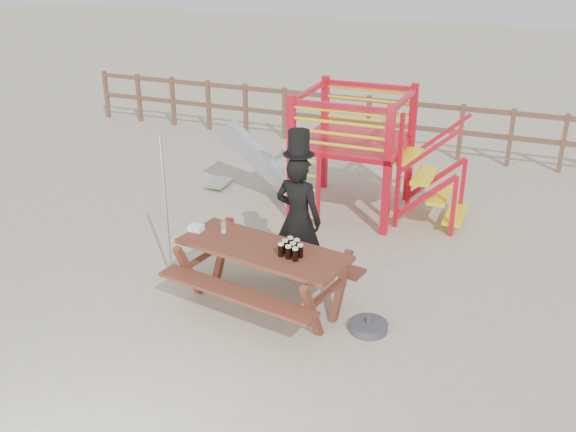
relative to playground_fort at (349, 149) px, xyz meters
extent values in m
plane|color=#B9AC90|center=(-0.12, -3.58, -1.07)|extent=(60.00, 60.00, 0.00)
cube|color=brown|center=(-0.12, 3.42, 0.03)|extent=(15.00, 0.06, 0.10)
cube|color=brown|center=(-0.12, 3.42, -0.47)|extent=(15.00, 0.06, 0.10)
cube|color=brown|center=(-7.62, 3.42, -0.47)|extent=(0.09, 0.09, 1.20)
cube|color=brown|center=(-6.62, 3.42, -0.47)|extent=(0.09, 0.09, 1.20)
cube|color=brown|center=(-5.62, 3.42, -0.47)|extent=(0.09, 0.09, 1.20)
cube|color=brown|center=(-4.62, 3.42, -0.47)|extent=(0.09, 0.09, 1.20)
cube|color=brown|center=(-3.62, 3.42, -0.47)|extent=(0.09, 0.09, 1.20)
cube|color=brown|center=(-2.62, 3.42, -0.47)|extent=(0.09, 0.09, 1.20)
cube|color=brown|center=(-1.62, 3.42, -0.47)|extent=(0.09, 0.09, 1.20)
cube|color=brown|center=(-0.62, 3.42, -0.47)|extent=(0.09, 0.09, 1.20)
cube|color=brown|center=(0.38, 3.42, -0.47)|extent=(0.09, 0.09, 1.20)
cube|color=brown|center=(1.38, 3.42, -0.47)|extent=(0.09, 0.09, 1.20)
cube|color=brown|center=(2.38, 3.42, -0.47)|extent=(0.09, 0.09, 1.20)
cube|color=brown|center=(3.38, 3.42, -0.47)|extent=(0.09, 0.09, 1.20)
cube|color=red|center=(-0.72, -0.78, -0.02)|extent=(0.12, 0.12, 2.10)
cube|color=red|center=(0.88, -0.78, -0.02)|extent=(0.12, 0.12, 2.10)
cube|color=red|center=(-0.72, 0.82, -0.02)|extent=(0.12, 0.12, 2.10)
cube|color=red|center=(0.88, 0.82, -0.02)|extent=(0.12, 0.12, 2.10)
cube|color=red|center=(0.08, 0.02, 0.13)|extent=(1.72, 1.72, 0.08)
cube|color=red|center=(0.08, -0.78, 0.93)|extent=(1.60, 0.08, 0.08)
cube|color=red|center=(0.08, 0.82, 0.93)|extent=(1.60, 0.08, 0.08)
cube|color=red|center=(-0.72, 0.02, 0.93)|extent=(0.08, 1.60, 0.08)
cube|color=red|center=(0.88, 0.02, 0.93)|extent=(0.08, 1.60, 0.08)
cylinder|color=yellow|center=(0.08, -0.78, 0.31)|extent=(1.50, 0.05, 0.05)
cylinder|color=yellow|center=(0.08, 0.82, 0.31)|extent=(1.50, 0.05, 0.05)
cylinder|color=yellow|center=(0.08, -0.78, 0.49)|extent=(1.50, 0.05, 0.05)
cylinder|color=yellow|center=(0.08, 0.82, 0.49)|extent=(1.50, 0.05, 0.05)
cylinder|color=yellow|center=(0.08, -0.78, 0.67)|extent=(1.50, 0.05, 0.05)
cylinder|color=yellow|center=(0.08, 0.82, 0.67)|extent=(1.50, 0.05, 0.05)
cylinder|color=yellow|center=(0.08, -0.78, 0.85)|extent=(1.50, 0.05, 0.05)
cylinder|color=yellow|center=(0.08, 0.82, 0.85)|extent=(1.50, 0.05, 0.05)
cube|color=red|center=(-0.55, -0.93, -0.47)|extent=(0.06, 0.06, 1.20)
cube|color=red|center=(-0.19, -0.93, -0.47)|extent=(0.06, 0.06, 1.20)
cylinder|color=yellow|center=(-0.37, -0.93, -0.92)|extent=(0.36, 0.04, 0.04)
cylinder|color=yellow|center=(-0.37, -0.93, -0.68)|extent=(0.36, 0.04, 0.04)
cylinder|color=yellow|center=(-0.37, -0.93, -0.44)|extent=(0.36, 0.04, 0.04)
cylinder|color=yellow|center=(-0.37, -0.93, -0.20)|extent=(0.36, 0.04, 0.04)
cylinder|color=yellow|center=(-0.37, -0.93, 0.04)|extent=(0.36, 0.04, 0.04)
cube|color=yellow|center=(1.03, 0.02, 0.01)|extent=(0.30, 0.90, 0.06)
cube|color=yellow|center=(1.31, 0.02, -0.29)|extent=(0.30, 0.90, 0.06)
cube|color=yellow|center=(1.59, 0.02, -0.59)|extent=(0.30, 0.90, 0.06)
cube|color=yellow|center=(1.87, 0.02, -0.89)|extent=(0.30, 0.90, 0.06)
cube|color=red|center=(1.43, -0.43, -0.47)|extent=(0.95, 0.08, 0.86)
cube|color=red|center=(1.43, 0.47, -0.47)|extent=(0.95, 0.08, 0.86)
cube|color=silver|center=(-1.62, 0.02, -0.45)|extent=(1.53, 0.55, 1.21)
cube|color=silver|center=(-1.62, -0.25, -0.41)|extent=(1.58, 0.04, 1.28)
cube|color=silver|center=(-1.62, 0.29, -0.41)|extent=(1.58, 0.04, 1.28)
cube|color=silver|center=(-2.52, 0.02, -0.97)|extent=(0.35, 0.55, 0.05)
cube|color=brown|center=(0.01, -3.49, -0.26)|extent=(2.27, 1.16, 0.05)
cube|color=brown|center=(-0.09, -4.08, -0.58)|extent=(2.19, 0.66, 0.04)
cube|color=brown|center=(0.11, -2.91, -0.58)|extent=(2.19, 0.66, 0.04)
cube|color=brown|center=(-0.90, -3.34, -0.68)|extent=(0.30, 1.30, 0.78)
cube|color=brown|center=(0.92, -3.65, -0.68)|extent=(0.30, 1.30, 0.78)
imported|color=black|center=(0.15, -2.66, -0.17)|extent=(0.70, 0.50, 1.81)
cube|color=#0E9E0E|center=(0.17, -2.52, 0.05)|extent=(0.07, 0.03, 0.42)
cylinder|color=black|center=(0.15, -2.66, 0.74)|extent=(0.41, 0.41, 0.01)
cylinder|color=black|center=(0.15, -2.66, 0.91)|extent=(0.28, 0.28, 0.31)
cube|color=white|center=(0.16, -2.52, 1.02)|extent=(0.14, 0.02, 0.04)
cylinder|color=#B2B2B7|center=(-1.49, -3.31, -0.04)|extent=(0.05, 0.05, 2.06)
cylinder|color=#39393F|center=(1.41, -3.52, -1.02)|extent=(0.46, 0.46, 0.11)
cylinder|color=#39393F|center=(1.41, -3.52, -0.92)|extent=(0.05, 0.05, 0.09)
cube|color=white|center=(-1.00, -3.38, -0.19)|extent=(0.18, 0.14, 0.08)
cylinder|color=black|center=(0.31, -3.62, -0.16)|extent=(0.07, 0.07, 0.15)
cylinder|color=beige|center=(0.31, -3.62, -0.07)|extent=(0.07, 0.07, 0.02)
cylinder|color=black|center=(0.41, -3.64, -0.16)|extent=(0.07, 0.07, 0.15)
cylinder|color=beige|center=(0.41, -3.64, -0.07)|extent=(0.07, 0.07, 0.02)
cylinder|color=black|center=(0.51, -3.66, -0.16)|extent=(0.07, 0.07, 0.15)
cylinder|color=beige|center=(0.51, -3.66, -0.07)|extent=(0.07, 0.07, 0.02)
cylinder|color=black|center=(0.32, -3.51, -0.16)|extent=(0.07, 0.07, 0.15)
cylinder|color=beige|center=(0.32, -3.51, -0.07)|extent=(0.07, 0.07, 0.02)
cylinder|color=black|center=(0.43, -3.55, -0.16)|extent=(0.07, 0.07, 0.15)
cylinder|color=beige|center=(0.43, -3.55, -0.07)|extent=(0.07, 0.07, 0.02)
cylinder|color=black|center=(0.53, -3.56, -0.16)|extent=(0.07, 0.07, 0.15)
cylinder|color=beige|center=(0.53, -3.56, -0.07)|extent=(0.07, 0.07, 0.02)
cylinder|color=black|center=(0.35, -3.42, -0.16)|extent=(0.07, 0.07, 0.15)
cylinder|color=beige|center=(0.35, -3.42, -0.07)|extent=(0.07, 0.07, 0.02)
cylinder|color=black|center=(0.44, -3.44, -0.16)|extent=(0.07, 0.07, 0.15)
cylinder|color=beige|center=(0.44, -3.44, -0.07)|extent=(0.07, 0.07, 0.02)
cylinder|color=silver|center=(-0.65, -3.29, -0.16)|extent=(0.07, 0.07, 0.15)
cylinder|color=beige|center=(-0.65, -3.29, -0.22)|extent=(0.06, 0.06, 0.02)
camera|label=1|loc=(3.04, -9.93, 3.33)|focal=40.00mm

